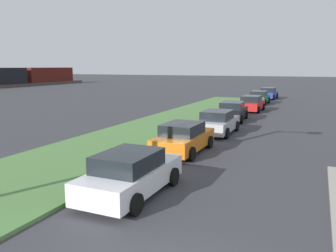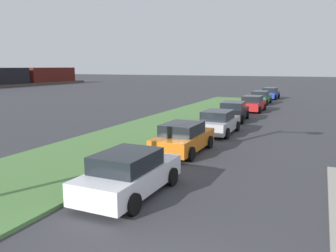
% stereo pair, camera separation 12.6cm
% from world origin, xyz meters
% --- Properties ---
extents(grass_median, '(60.00, 6.00, 0.12)m').
position_xyz_m(grass_median, '(10.00, 7.40, 0.06)').
color(grass_median, '#517F42').
rests_on(grass_median, ground).
extents(parked_car_white, '(4.32, 2.05, 1.47)m').
position_xyz_m(parked_car_white, '(4.35, 3.06, 0.72)').
color(parked_car_white, silver).
rests_on(parked_car_white, ground).
extents(parked_car_orange, '(4.32, 2.05, 1.47)m').
position_xyz_m(parked_car_orange, '(10.33, 3.54, 0.72)').
color(parked_car_orange, orange).
rests_on(parked_car_orange, ground).
extents(parked_car_silver, '(4.30, 2.02, 1.47)m').
position_xyz_m(parked_car_silver, '(15.62, 3.29, 0.72)').
color(parked_car_silver, '#B2B5BA').
rests_on(parked_car_silver, ground).
extents(parked_car_black, '(4.40, 2.22, 1.47)m').
position_xyz_m(parked_car_black, '(21.27, 3.69, 0.72)').
color(parked_car_black, black).
rests_on(parked_car_black, ground).
extents(parked_car_red, '(4.33, 2.07, 1.47)m').
position_xyz_m(parked_car_red, '(27.54, 3.35, 0.72)').
color(parked_car_red, red).
rests_on(parked_car_red, ground).
extents(parked_car_green, '(4.32, 2.07, 1.47)m').
position_xyz_m(parked_car_green, '(34.30, 3.73, 0.72)').
color(parked_car_green, '#1E6B38').
rests_on(parked_car_green, ground).
extents(parked_car_blue, '(4.37, 2.15, 1.47)m').
position_xyz_m(parked_car_blue, '(41.00, 3.60, 0.72)').
color(parked_car_blue, '#23389E').
rests_on(parked_car_blue, ground).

